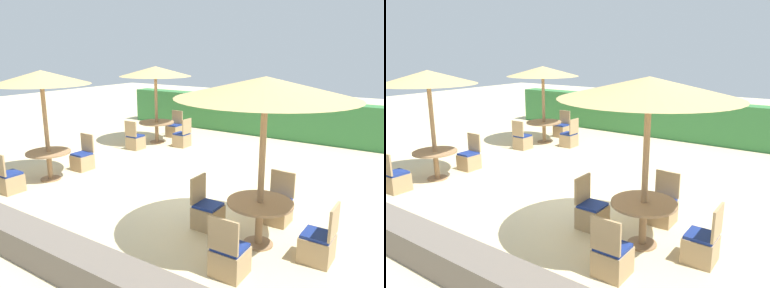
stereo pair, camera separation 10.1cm
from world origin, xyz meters
The scene contains 18 objects.
ground_plane centered at (0.00, 0.00, 0.00)m, with size 40.00×40.00×0.00m, color beige.
hedge_row centered at (0.00, 6.18, 0.69)m, with size 13.00×0.70×1.37m, color #387A3D.
stone_border centered at (0.00, -3.66, 0.24)m, with size 10.00×0.56×0.47m, color #6B6056.
parasol_back_left centered at (-3.12, 3.08, 2.38)m, with size 2.37×2.37×2.56m.
round_table_back_left centered at (-3.12, 3.08, 0.58)m, with size 1.19×1.19×0.71m.
patio_chair_back_left_east centered at (-2.08, 3.10, 0.26)m, with size 0.46×0.46×0.93m.
patio_chair_back_left_north centered at (-3.15, 4.11, 0.26)m, with size 0.46×0.46×0.93m.
patio_chair_back_left_south centered at (-3.13, 2.00, 0.26)m, with size 0.46×0.46×0.93m.
parasol_front_left centered at (-2.89, -1.31, 2.45)m, with size 2.25×2.25×2.63m.
round_table_front_left centered at (-2.89, -1.31, 0.55)m, with size 1.04×1.04×0.70m.
patio_chair_front_left_north centered at (-2.85, -0.34, 0.26)m, with size 0.46×0.46×0.93m.
patio_chair_front_left_south centered at (-2.90, -2.34, 0.26)m, with size 0.46×0.46×0.93m.
parasol_front_right centered at (2.64, -1.38, 2.54)m, with size 2.74×2.74×2.71m.
round_table_front_right centered at (2.64, -1.38, 0.59)m, with size 1.06×1.06×0.75m.
patio_chair_front_right_south centered at (2.65, -2.40, 0.26)m, with size 0.46×0.46×0.93m.
patio_chair_front_right_north centered at (2.59, -0.43, 0.26)m, with size 0.46×0.46×0.93m.
patio_chair_front_right_west centered at (1.63, -1.33, 0.26)m, with size 0.46×0.46×0.93m.
patio_chair_front_right_east centered at (3.58, -1.34, 0.26)m, with size 0.46×0.46×0.93m.
Camera 1 is at (4.84, -6.56, 3.10)m, focal length 35.00 mm.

